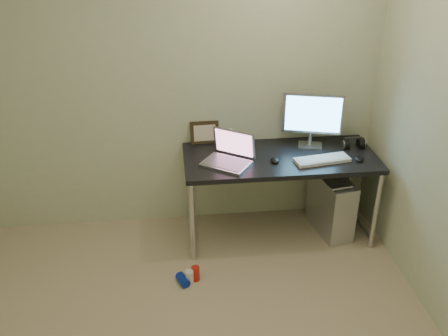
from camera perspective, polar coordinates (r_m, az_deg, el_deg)
wall_back at (r=4.11m, az=-6.40°, el=9.17°), size 3.50×0.02×2.50m
desk at (r=4.11m, az=6.40°, el=0.40°), size 1.57×0.69×0.75m
tower_computer at (r=4.42m, az=12.11°, el=-4.07°), size 0.31×0.53×0.56m
cable_a at (r=4.59m, az=10.57°, el=-0.67°), size 0.01×0.16×0.69m
cable_b at (r=4.61m, az=11.69°, el=-0.94°), size 0.02×0.11×0.71m
can_red at (r=3.90m, az=-3.28°, el=-11.95°), size 0.08×0.08×0.12m
can_white at (r=3.87m, az=-3.97°, el=-12.36°), size 0.08×0.08×0.12m
can_blue at (r=3.89m, az=-4.72°, el=-12.62°), size 0.11×0.14×0.07m
laptop at (r=3.93m, az=0.61°, el=1.44°), size 0.46×0.44×0.25m
monitor at (r=4.18m, az=10.07°, el=5.86°), size 0.48×0.19×0.46m
keyboard at (r=4.04m, az=11.16°, el=0.93°), size 0.46×0.21×0.03m
mouse_right at (r=4.12m, az=15.23°, el=1.13°), size 0.10×0.12×0.04m
mouse_left at (r=3.97m, az=5.84°, el=0.98°), size 0.07×0.11×0.04m
headphones at (r=4.32m, az=14.55°, el=2.68°), size 0.17×0.11×0.12m
picture_frame at (r=4.24m, az=-2.23°, el=4.08°), size 0.25×0.08×0.20m
webcam at (r=4.25m, az=0.77°, el=4.07°), size 0.05×0.04×0.12m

